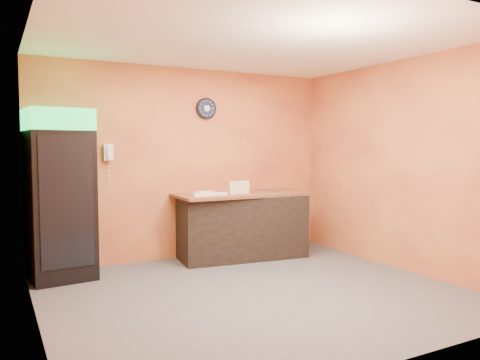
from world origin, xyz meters
TOP-DOWN VIEW (x-y plane):
  - floor at (0.00, 0.00)m, footprint 4.50×4.50m
  - back_wall at (0.00, 2.00)m, footprint 4.50×0.02m
  - left_wall at (-2.25, 0.00)m, footprint 0.02×4.00m
  - right_wall at (2.25, 0.00)m, footprint 0.02×4.00m
  - ceiling at (0.00, 0.00)m, footprint 4.50×4.00m
  - beverage_cooler at (-1.85, 1.60)m, footprint 0.80×0.81m
  - prep_counter at (0.68, 1.59)m, footprint 1.93×1.03m
  - wall_clock at (0.28, 1.97)m, footprint 0.31×0.06m
  - wall_phone at (-1.18, 1.95)m, footprint 0.12×0.10m
  - butcher_paper at (0.68, 1.59)m, footprint 1.99×0.91m
  - sub_roll_stack at (0.58, 1.48)m, footprint 0.30×0.16m
  - wrapped_sandwich_left at (-0.00, 1.42)m, footprint 0.32×0.14m
  - wrapped_sandwich_mid at (0.23, 1.46)m, footprint 0.28×0.13m
  - wrapped_sandwich_right at (0.15, 1.72)m, footprint 0.28×0.17m
  - kitchen_tool at (0.66, 1.70)m, footprint 0.07×0.07m

SIDE VIEW (x-z plane):
  - floor at x=0.00m, z-range 0.00..0.00m
  - prep_counter at x=0.68m, z-range 0.00..0.92m
  - butcher_paper at x=0.68m, z-range 0.92..0.96m
  - wrapped_sandwich_right at x=0.15m, z-range 0.96..1.00m
  - wrapped_sandwich_mid at x=0.23m, z-range 0.96..1.00m
  - wrapped_sandwich_left at x=0.00m, z-range 0.96..1.01m
  - kitchen_tool at x=0.66m, z-range 0.96..1.03m
  - beverage_cooler at x=-1.85m, z-range -0.02..2.08m
  - sub_roll_stack at x=0.58m, z-range 0.96..1.15m
  - back_wall at x=0.00m, z-range 0.00..2.80m
  - left_wall at x=-2.25m, z-range 0.00..2.80m
  - right_wall at x=2.25m, z-range 0.00..2.80m
  - wall_phone at x=-1.18m, z-range 1.46..1.68m
  - wall_clock at x=0.28m, z-range 2.06..2.38m
  - ceiling at x=0.00m, z-range 2.79..2.81m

